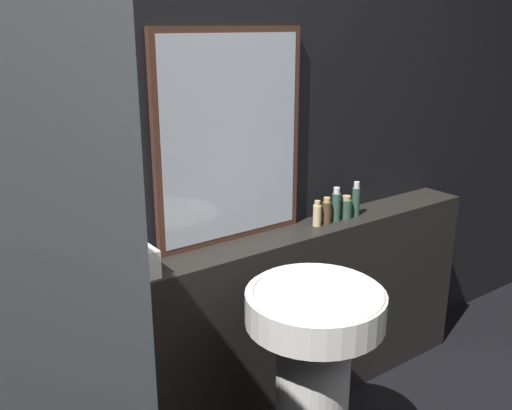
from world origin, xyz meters
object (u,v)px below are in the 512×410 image
pedestal_sink (314,371)px  hand_soap_bottle (356,200)px  conditioner_bottle (327,211)px  body_wash_bottle (346,208)px  towel_stack (125,263)px  lotion_bottle (336,205)px  shampoo_bottle (317,214)px  mirror (231,138)px

pedestal_sink → hand_soap_bottle: bearing=35.1°
conditioner_bottle → body_wash_bottle: conditioner_bottle is taller
pedestal_sink → hand_soap_bottle: hand_soap_bottle is taller
towel_stack → conditioner_bottle: conditioner_bottle is taller
pedestal_sink → lotion_bottle: bearing=41.1°
towel_stack → lotion_bottle: lotion_bottle is taller
hand_soap_bottle → lotion_bottle: bearing=180.0°
conditioner_bottle → shampoo_bottle: bearing=-180.0°
pedestal_sink → body_wash_bottle: body_wash_bottle is taller
body_wash_bottle → conditioner_bottle: bearing=180.0°
shampoo_bottle → towel_stack: bearing=180.0°
towel_stack → conditioner_bottle: (0.98, 0.00, 0.00)m
pedestal_sink → mirror: bearing=88.2°
towel_stack → conditioner_bottle: size_ratio=1.60×
towel_stack → mirror: bearing=9.6°
body_wash_bottle → hand_soap_bottle: 0.07m
conditioner_bottle → body_wash_bottle: bearing=-0.0°
pedestal_sink → conditioner_bottle: (0.48, 0.47, 0.40)m
towel_stack → hand_soap_bottle: bearing=0.0°
conditioner_bottle → lotion_bottle: size_ratio=0.77×
lotion_bottle → body_wash_bottle: bearing=0.0°
shampoo_bottle → conditioner_bottle: bearing=0.0°
towel_stack → hand_soap_bottle: (1.17, 0.00, 0.02)m
lotion_bottle → hand_soap_bottle: (0.13, 0.00, 0.00)m
lotion_bottle → towel_stack: bearing=180.0°
pedestal_sink → lotion_bottle: 0.82m
body_wash_bottle → hand_soap_bottle: size_ratio=0.65×
mirror → lotion_bottle: (0.52, -0.09, -0.36)m
pedestal_sink → conditioner_bottle: conditioner_bottle is taller
pedestal_sink → lotion_bottle: lotion_bottle is taller
pedestal_sink → body_wash_bottle: (0.60, 0.47, 0.39)m
conditioner_bottle → lotion_bottle: lotion_bottle is taller
mirror → towel_stack: bearing=-170.4°
pedestal_sink → hand_soap_bottle: (0.67, 0.47, 0.42)m
towel_stack → body_wash_bottle: (1.10, 0.00, -0.00)m
towel_stack → shampoo_bottle: shampoo_bottle is taller
mirror → body_wash_bottle: size_ratio=7.97×
pedestal_sink → shampoo_bottle: bearing=48.1°
lotion_bottle → pedestal_sink: bearing=-138.9°
mirror → shampoo_bottle: 0.56m
towel_stack → body_wash_bottle: 1.10m
conditioner_bottle → lotion_bottle: 0.06m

